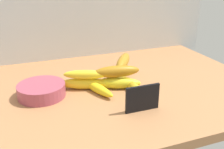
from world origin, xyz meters
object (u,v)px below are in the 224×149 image
at_px(banana_1, 133,87).
at_px(banana_7, 123,62).
at_px(fruit_bowl, 42,90).
at_px(banana_0, 97,88).
at_px(banana_4, 86,83).
at_px(banana_6, 86,75).
at_px(chalkboard_sign, 142,99).
at_px(banana_5, 117,71).
at_px(banana_3, 122,72).
at_px(banana_2, 119,83).

distance_m(banana_1, banana_7, 0.15).
xyz_separation_m(fruit_bowl, banana_0, (0.19, -0.04, -0.01)).
height_order(fruit_bowl, banana_0, fruit_bowl).
xyz_separation_m(banana_4, banana_6, (0.00, -0.00, 0.04)).
height_order(chalkboard_sign, banana_5, same).
relative_size(banana_0, banana_1, 1.01).
xyz_separation_m(banana_3, banana_6, (-0.16, -0.06, 0.04)).
xyz_separation_m(chalkboard_sign, banana_5, (-0.01, 0.18, 0.02)).
bearing_deg(banana_7, banana_2, -120.89).
bearing_deg(banana_3, banana_7, 51.61).
distance_m(banana_1, banana_5, 0.08).
xyz_separation_m(fruit_bowl, banana_6, (0.16, 0.00, 0.03)).
relative_size(banana_2, banana_3, 1.07).
xyz_separation_m(fruit_bowl, banana_5, (0.27, -0.02, 0.04)).
height_order(fruit_bowl, banana_5, banana_5).
distance_m(banana_1, banana_2, 0.06).
bearing_deg(fruit_bowl, banana_2, -6.79).
relative_size(banana_4, banana_6, 1.20).
height_order(banana_1, banana_7, banana_7).
bearing_deg(banana_0, chalkboard_sign, -61.72).
relative_size(banana_0, banana_7, 0.94).
height_order(fruit_bowl, banana_6, banana_6).
xyz_separation_m(banana_1, banana_6, (-0.15, 0.07, 0.04)).
bearing_deg(chalkboard_sign, banana_4, 119.56).
distance_m(chalkboard_sign, banana_6, 0.24).
height_order(fruit_bowl, banana_2, fruit_bowl).
height_order(chalkboard_sign, banana_3, chalkboard_sign).
bearing_deg(banana_6, fruit_bowl, -179.56).
distance_m(chalkboard_sign, banana_0, 0.19).
height_order(banana_0, banana_2, banana_2).
distance_m(banana_2, banana_4, 0.12).
relative_size(banana_1, banana_6, 1.05).
relative_size(chalkboard_sign, banana_5, 0.66).
height_order(banana_0, banana_5, banana_5).
bearing_deg(banana_1, banana_4, 153.16).
bearing_deg(banana_1, banana_7, 82.07).
height_order(banana_4, banana_5, banana_5).
height_order(banana_0, banana_3, banana_3).
distance_m(banana_4, banana_6, 0.04).
bearing_deg(banana_2, banana_0, -176.13).
bearing_deg(banana_7, banana_1, -97.93).
bearing_deg(banana_5, banana_1, -49.02).
height_order(banana_1, banana_5, banana_5).
bearing_deg(banana_6, banana_0, -53.68).
bearing_deg(banana_5, banana_6, 167.36).
relative_size(chalkboard_sign, banana_3, 0.70).
xyz_separation_m(chalkboard_sign, fruit_bowl, (-0.28, 0.21, -0.02)).
relative_size(banana_0, banana_4, 0.89).
height_order(chalkboard_sign, banana_6, chalkboard_sign).
xyz_separation_m(banana_5, banana_6, (-0.11, 0.02, -0.01)).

